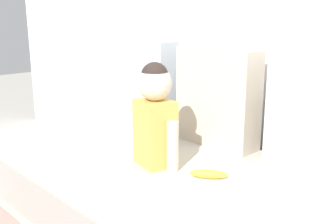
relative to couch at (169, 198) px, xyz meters
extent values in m
cube|color=silver|center=(0.00, 0.60, 0.96)|extent=(5.29, 0.10, 2.32)
cube|color=#9C978F|center=(0.00, 0.00, -0.07)|extent=(2.09, 0.95, 0.26)
cube|color=#B7B2A8|center=(0.00, 0.00, 0.13)|extent=(2.03, 0.92, 0.15)
cube|color=#B2BCC6|center=(-0.65, 0.37, 0.48)|extent=(0.55, 0.16, 0.55)
cube|color=#C1B29E|center=(0.00, 0.37, 0.48)|extent=(0.48, 0.16, 0.54)
cube|color=silver|center=(0.65, 0.37, 0.45)|extent=(0.59, 0.16, 0.49)
cube|color=gold|center=(-0.01, -0.08, 0.37)|extent=(0.21, 0.19, 0.32)
sphere|color=beige|center=(-0.01, -0.08, 0.61)|extent=(0.16, 0.16, 0.16)
sphere|color=#2D231E|center=(-0.01, -0.08, 0.65)|extent=(0.13, 0.13, 0.13)
cylinder|color=beige|center=(-0.13, -0.08, 0.33)|extent=(0.06, 0.06, 0.24)
cylinder|color=beige|center=(0.11, -0.08, 0.33)|extent=(0.06, 0.06, 0.24)
ellipsoid|color=yellow|center=(0.28, -0.02, 0.23)|extent=(0.16, 0.13, 0.04)
camera|label=1|loc=(1.34, -1.30, 0.94)|focal=42.29mm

